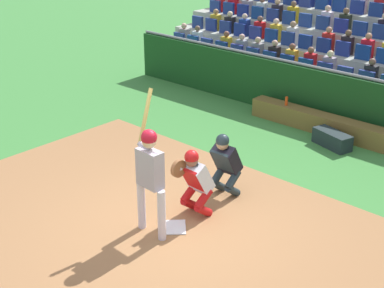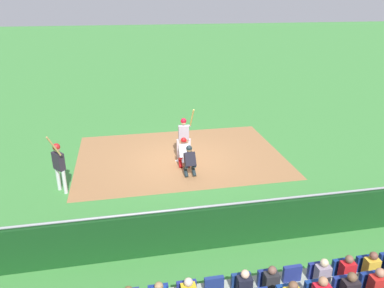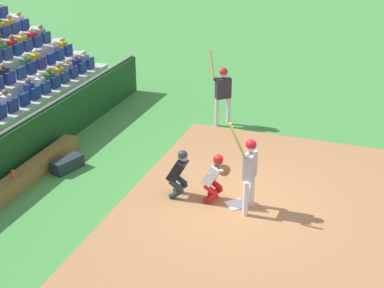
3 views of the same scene
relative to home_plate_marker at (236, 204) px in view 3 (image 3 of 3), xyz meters
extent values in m
plane|color=#3E863B|center=(0.00, 0.00, -0.02)|extent=(160.00, 160.00, 0.00)
cube|color=#9D6D43|center=(0.00, 0.50, -0.01)|extent=(8.95, 6.34, 0.01)
cube|color=white|center=(0.00, 0.00, 0.00)|extent=(0.62, 0.62, 0.02)
cylinder|color=silver|center=(-0.11, 0.34, 0.42)|extent=(0.14, 0.14, 0.86)
cylinder|color=silver|center=(0.38, 0.32, 0.42)|extent=(0.14, 0.14, 0.86)
cube|color=#A295A4|center=(0.14, 0.33, 1.15)|extent=(0.45, 0.24, 0.61)
sphere|color=#DAAF81|center=(0.14, 0.33, 1.61)|extent=(0.22, 0.22, 0.22)
sphere|color=#B11022|center=(0.14, 0.33, 1.67)|extent=(0.25, 0.25, 0.25)
cylinder|color=#A295A4|center=(0.19, 0.30, 1.44)|extent=(0.47, 0.16, 0.14)
cylinder|color=#A295A4|center=(0.36, 0.29, 1.44)|extent=(0.18, 0.15, 0.13)
cylinder|color=#B59647|center=(0.45, 0.09, 1.87)|extent=(0.16, 0.42, 0.83)
sphere|color=black|center=(0.41, 0.27, 1.47)|extent=(0.06, 0.06, 0.06)
cylinder|color=red|center=(-0.16, -0.58, 0.14)|extent=(0.15, 0.39, 0.34)
cylinder|color=red|center=(-0.16, -0.58, 0.36)|extent=(0.15, 0.38, 0.33)
cylinder|color=red|center=(0.16, -0.59, 0.14)|extent=(0.15, 0.39, 0.34)
cylinder|color=red|center=(0.16, -0.59, 0.36)|extent=(0.15, 0.38, 0.33)
cube|color=silver|center=(-0.01, -0.60, 0.70)|extent=(0.43, 0.49, 0.60)
cube|color=red|center=(0.00, -0.49, 0.70)|extent=(0.39, 0.28, 0.43)
sphere|color=brown|center=(0.00, -0.47, 1.05)|extent=(0.22, 0.22, 0.22)
cube|color=black|center=(0.00, -0.47, 1.05)|extent=(0.20, 0.14, 0.19)
sphere|color=red|center=(0.00, -0.47, 1.12)|extent=(0.24, 0.24, 0.24)
cylinder|color=brown|center=(0.12, -0.29, 0.93)|extent=(0.08, 0.30, 0.30)
cylinder|color=silver|center=(0.15, -0.47, 0.86)|extent=(0.15, 0.40, 0.22)
cylinder|color=#1D2A30|center=(-0.09, -1.46, 0.14)|extent=(0.16, 0.39, 0.34)
cylinder|color=#1D2A30|center=(-0.09, -1.46, 0.36)|extent=(0.16, 0.39, 0.33)
cylinder|color=#1D2A30|center=(0.23, -1.45, 0.14)|extent=(0.16, 0.39, 0.34)
cylinder|color=#1D2A30|center=(0.23, -1.45, 0.36)|extent=(0.16, 0.39, 0.33)
cube|color=black|center=(0.07, -1.47, 0.70)|extent=(0.45, 0.50, 0.60)
cube|color=#1D2A30|center=(0.06, -1.36, 0.70)|extent=(0.39, 0.29, 0.43)
sphere|color=#A27A55|center=(0.06, -1.33, 1.05)|extent=(0.22, 0.22, 0.22)
cube|color=black|center=(0.06, -1.33, 1.05)|extent=(0.21, 0.14, 0.19)
sphere|color=#1D2A30|center=(0.06, -1.33, 1.11)|extent=(0.24, 0.24, 0.24)
cube|color=#144119|center=(0.00, -5.86, 0.63)|extent=(13.60, 0.24, 1.29)
cylinder|color=gray|center=(0.00, -5.86, 1.31)|extent=(13.60, 0.07, 0.07)
cube|color=brown|center=(0.37, -5.31, 0.20)|extent=(3.67, 0.40, 0.44)
cylinder|color=#DE4215|center=(1.32, -5.28, 0.53)|extent=(0.07, 0.07, 0.21)
cube|color=#1C282A|center=(-0.25, -4.74, 0.16)|extent=(0.96, 0.60, 0.35)
cylinder|color=silver|center=(-4.83, -1.63, 0.43)|extent=(0.18, 0.18, 0.90)
cylinder|color=silver|center=(-4.57, -1.94, 0.43)|extent=(0.18, 0.18, 0.90)
cube|color=#2A2230|center=(-4.70, -1.78, 1.20)|extent=(0.47, 0.51, 0.63)
sphere|color=tan|center=(-4.70, -1.78, 1.67)|extent=(0.23, 0.23, 0.23)
sphere|color=red|center=(-4.70, -1.78, 1.73)|extent=(0.26, 0.26, 0.26)
cylinder|color=#2A2230|center=(-4.68, -1.84, 1.50)|extent=(0.35, 0.47, 0.14)
cylinder|color=#2A2230|center=(-4.56, -1.99, 1.50)|extent=(0.13, 0.17, 0.13)
cylinder|color=tan|center=(-4.70, -2.16, 1.91)|extent=(0.39, 0.32, 0.81)
sphere|color=black|center=(-4.55, -2.05, 1.53)|extent=(0.06, 0.06, 0.06)
cube|color=navy|center=(-7.46, -7.98, 0.62)|extent=(0.44, 0.10, 0.42)
cube|color=gray|center=(-7.46, -8.22, 0.67)|extent=(0.32, 0.22, 0.52)
sphere|color=beige|center=(-7.46, -8.22, 1.03)|extent=(0.19, 0.19, 0.19)
cube|color=navy|center=(-6.83, -7.98, 0.62)|extent=(0.44, 0.10, 0.42)
cube|color=navy|center=(-6.83, -8.22, 0.67)|extent=(0.32, 0.22, 0.52)
sphere|color=#AA7257|center=(-6.83, -8.22, 1.03)|extent=(0.19, 0.19, 0.19)
cube|color=navy|center=(-6.21, -7.98, 0.62)|extent=(0.44, 0.10, 0.42)
cube|color=gray|center=(-6.21, -8.22, 0.67)|extent=(0.32, 0.22, 0.52)
sphere|color=tan|center=(-6.21, -8.22, 1.03)|extent=(0.19, 0.19, 0.19)
cube|color=navy|center=(-5.59, -7.98, 0.62)|extent=(0.44, 0.10, 0.42)
cube|color=gold|center=(-5.59, -8.22, 0.67)|extent=(0.32, 0.22, 0.52)
sphere|color=#A17157|center=(-5.59, -8.22, 1.03)|extent=(0.19, 0.19, 0.19)
cube|color=navy|center=(-4.97, -7.98, 0.62)|extent=(0.44, 0.10, 0.42)
cube|color=#306A33|center=(-4.97, -8.22, 0.67)|extent=(0.32, 0.22, 0.52)
sphere|color=brown|center=(-4.97, -8.22, 1.03)|extent=(0.19, 0.19, 0.19)
cube|color=navy|center=(-4.35, -7.98, 0.62)|extent=(0.44, 0.10, 0.42)
cube|color=silver|center=(-4.35, -8.22, 0.67)|extent=(0.32, 0.22, 0.52)
sphere|color=beige|center=(-4.35, -8.22, 1.03)|extent=(0.19, 0.19, 0.19)
cube|color=navy|center=(-3.73, -7.98, 0.62)|extent=(0.44, 0.10, 0.42)
cube|color=navy|center=(-3.73, -8.22, 0.67)|extent=(0.32, 0.22, 0.52)
sphere|color=brown|center=(-3.73, -8.22, 1.03)|extent=(0.19, 0.19, 0.19)
cube|color=navy|center=(-3.11, -7.98, 0.62)|extent=(0.44, 0.10, 0.42)
cube|color=navy|center=(-2.49, -7.98, 0.62)|extent=(0.44, 0.10, 0.42)
cube|color=white|center=(-2.49, -8.22, 0.67)|extent=(0.32, 0.22, 0.52)
sphere|color=brown|center=(-2.49, -8.22, 1.03)|extent=(0.19, 0.19, 0.19)
cube|color=navy|center=(-1.86, -7.98, 0.62)|extent=(0.44, 0.10, 0.42)
cube|color=navy|center=(-7.46, -8.92, 1.05)|extent=(0.44, 0.10, 0.42)
cube|color=gold|center=(-7.46, -9.16, 1.10)|extent=(0.32, 0.22, 0.52)
sphere|color=tan|center=(-7.46, -9.16, 1.46)|extent=(0.19, 0.19, 0.19)
cube|color=navy|center=(-6.83, -8.92, 1.05)|extent=(0.44, 0.10, 0.42)
cube|color=gray|center=(-6.83, -9.16, 1.10)|extent=(0.32, 0.22, 0.52)
sphere|color=beige|center=(-6.83, -9.16, 1.46)|extent=(0.19, 0.19, 0.19)
cube|color=navy|center=(-6.21, -8.92, 1.05)|extent=(0.44, 0.10, 0.42)
cube|color=navy|center=(-5.59, -8.92, 1.05)|extent=(0.44, 0.10, 0.42)
cube|color=gold|center=(-5.59, -9.16, 1.10)|extent=(0.32, 0.22, 0.52)
sphere|color=beige|center=(-5.59, -9.16, 1.46)|extent=(0.19, 0.19, 0.19)
cube|color=navy|center=(-4.97, -8.92, 1.05)|extent=(0.44, 0.10, 0.42)
cube|color=#346E3F|center=(-4.97, -9.16, 1.10)|extent=(0.32, 0.22, 0.52)
sphere|color=tan|center=(-4.97, -9.16, 1.46)|extent=(0.19, 0.19, 0.19)
cube|color=navy|center=(-4.35, -8.92, 1.05)|extent=(0.44, 0.10, 0.42)
cube|color=navy|center=(-3.73, -8.92, 1.05)|extent=(0.44, 0.10, 0.42)
cube|color=#242D2B|center=(-3.73, -9.16, 1.10)|extent=(0.32, 0.22, 0.52)
sphere|color=#A1734D|center=(-3.73, -9.16, 1.46)|extent=(0.19, 0.19, 0.19)
cube|color=navy|center=(-7.46, -9.85, 1.48)|extent=(0.44, 0.10, 0.42)
cube|color=gray|center=(-7.46, -10.09, 1.53)|extent=(0.32, 0.22, 0.52)
sphere|color=#A27A4F|center=(-7.46, -10.09, 1.89)|extent=(0.19, 0.19, 0.19)
cube|color=navy|center=(-6.83, -9.85, 1.48)|extent=(0.44, 0.10, 0.42)
cube|color=red|center=(-6.83, -10.09, 1.53)|extent=(0.32, 0.22, 0.52)
sphere|color=beige|center=(-6.83, -10.09, 1.89)|extent=(0.19, 0.19, 0.19)
cube|color=navy|center=(-6.21, -9.85, 1.48)|extent=(0.44, 0.10, 0.42)
cube|color=gold|center=(-6.21, -10.09, 1.53)|extent=(0.32, 0.22, 0.52)
sphere|color=beige|center=(-6.21, -10.09, 1.89)|extent=(0.19, 0.19, 0.19)
cube|color=navy|center=(-5.59, -9.85, 1.48)|extent=(0.44, 0.10, 0.42)
cube|color=red|center=(-5.59, -10.09, 1.53)|extent=(0.32, 0.22, 0.52)
sphere|color=brown|center=(-5.59, -10.09, 1.89)|extent=(0.19, 0.19, 0.19)
cube|color=navy|center=(-4.97, -9.85, 1.48)|extent=(0.44, 0.10, 0.42)
cube|color=#367531|center=(-4.97, -10.09, 1.53)|extent=(0.32, 0.22, 0.52)
sphere|color=brown|center=(-4.97, -10.09, 1.89)|extent=(0.19, 0.19, 0.19)
cube|color=navy|center=(-7.46, -10.78, 1.91)|extent=(0.44, 0.10, 0.42)
cube|color=white|center=(-7.46, -11.02, 1.96)|extent=(0.32, 0.22, 0.52)
sphere|color=#A47A54|center=(-7.46, -11.02, 2.32)|extent=(0.19, 0.19, 0.19)
cube|color=navy|center=(-6.83, -10.78, 1.91)|extent=(0.44, 0.10, 0.42)
cube|color=gold|center=(-6.83, -11.02, 1.96)|extent=(0.32, 0.22, 0.52)
sphere|color=#A6744F|center=(-6.83, -11.02, 2.32)|extent=(0.19, 0.19, 0.19)
cube|color=navy|center=(-6.21, -10.78, 1.91)|extent=(0.44, 0.10, 0.42)
cube|color=gold|center=(-6.21, -11.02, 1.96)|extent=(0.32, 0.22, 0.52)
cube|color=navy|center=(-7.46, -11.72, 2.34)|extent=(0.44, 0.10, 0.42)
camera|label=1|loc=(-5.53, 5.56, 4.92)|focal=52.03mm
camera|label=2|loc=(-2.31, -14.07, 6.59)|focal=34.04mm
camera|label=3|loc=(11.60, 3.05, 6.98)|focal=53.99mm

